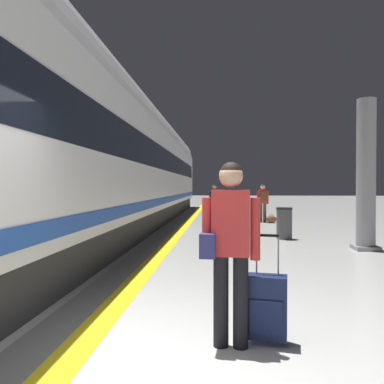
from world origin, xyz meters
TOP-DOWN VIEW (x-y plane):
  - ground_plane at (0.00, 0.00)m, footprint 120.00×120.00m
  - safety_line_strip at (-0.68, 10.00)m, footprint 0.36×80.00m
  - tactile_edge_band at (-1.02, 10.00)m, footprint 0.65×80.00m
  - high_speed_train at (-2.81, 9.19)m, footprint 2.94×34.40m
  - traveller_foreground at (0.75, 0.58)m, footprint 0.57×0.30m
  - rolling_suitcase_foreground at (1.11, 0.68)m, footprint 0.41×0.30m
  - passenger_near at (2.47, 13.48)m, footprint 0.50×0.34m
  - duffel_bag_near at (2.79, 13.18)m, footprint 0.44×0.26m
  - passenger_mid at (0.40, 15.21)m, footprint 0.50×0.34m
  - suitcase_mid at (0.08, 14.96)m, footprint 0.39×0.25m
  - platform_pillar at (4.14, 6.46)m, footprint 0.56×0.56m
  - waste_bin at (2.51, 8.24)m, footprint 0.46×0.46m

SIDE VIEW (x-z plane):
  - ground_plane at x=0.00m, z-range 0.00..0.00m
  - tactile_edge_band at x=-1.02m, z-range 0.00..0.01m
  - safety_line_strip at x=-0.68m, z-range 0.00..0.01m
  - duffel_bag_near at x=2.79m, z-range -0.03..0.33m
  - suitcase_mid at x=0.08m, z-range -0.17..0.83m
  - rolling_suitcase_foreground at x=1.11m, z-range -0.17..0.89m
  - waste_bin at x=2.51m, z-range 0.00..0.91m
  - passenger_mid at x=0.40m, z-range 0.15..1.75m
  - passenger_near at x=2.47m, z-range 0.15..1.76m
  - traveller_foreground at x=0.75m, z-range 0.14..1.89m
  - platform_pillar at x=4.14m, z-range -0.08..3.52m
  - high_speed_train at x=-2.81m, z-range 0.02..4.99m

